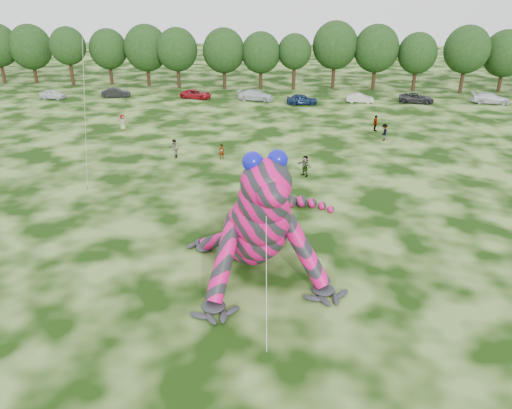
{
  "coord_description": "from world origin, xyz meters",
  "views": [
    {
      "loc": [
        2.68,
        -24.01,
        15.96
      ],
      "look_at": [
        0.17,
        2.54,
        4.0
      ],
      "focal_mm": 35.0,
      "sensor_mm": 36.0,
      "label": 1
    }
  ],
  "objects_px": {
    "tree_4": "(109,57)",
    "spectator_4": "(123,122)",
    "spectator_0": "(221,152)",
    "spectator_3": "(376,123)",
    "car_1": "(116,93)",
    "tree_3": "(69,56)",
    "tree_6": "(178,58)",
    "car_2": "(196,94)",
    "car_0": "(53,94)",
    "car_4": "(302,99)",
    "inflatable_gecko": "(247,196)",
    "tree_8": "(261,61)",
    "car_3": "(255,95)",
    "spectator_1": "(174,149)",
    "tree_5": "(147,55)",
    "car_7": "(490,98)",
    "tree_12": "(416,62)",
    "tree_10": "(335,55)",
    "tree_9": "(294,62)",
    "tree_11": "(376,58)",
    "tree_7": "(224,59)",
    "tree_2": "(32,54)",
    "spectator_5": "(305,166)",
    "spectator_2": "(384,132)",
    "car_6": "(416,98)",
    "car_5": "(360,98)",
    "flying_kite": "(81,2)",
    "tree_14": "(504,61)"
  },
  "relations": [
    {
      "from": "tree_10",
      "to": "tree_9",
      "type": "bearing_deg",
      "value": -168.98
    },
    {
      "from": "tree_10",
      "to": "car_7",
      "type": "distance_m",
      "value": 24.0
    },
    {
      "from": "car_2",
      "to": "car_0",
      "type": "bearing_deg",
      "value": 107.64
    },
    {
      "from": "tree_5",
      "to": "car_1",
      "type": "relative_size",
      "value": 2.37
    },
    {
      "from": "tree_3",
      "to": "car_7",
      "type": "distance_m",
      "value": 65.52
    },
    {
      "from": "car_0",
      "to": "car_4",
      "type": "xyz_separation_m",
      "value": [
        36.81,
        -0.26,
        0.07
      ]
    },
    {
      "from": "car_6",
      "to": "tree_7",
      "type": "bearing_deg",
      "value": 85.78
    },
    {
      "from": "spectator_3",
      "to": "car_4",
      "type": "bearing_deg",
      "value": 20.89
    },
    {
      "from": "spectator_0",
      "to": "car_3",
      "type": "bearing_deg",
      "value": -121.96
    },
    {
      "from": "tree_11",
      "to": "car_0",
      "type": "bearing_deg",
      "value": -166.75
    },
    {
      "from": "tree_6",
      "to": "tree_3",
      "type": "bearing_deg",
      "value": 178.79
    },
    {
      "from": "spectator_0",
      "to": "tree_2",
      "type": "bearing_deg",
      "value": -74.41
    },
    {
      "from": "car_2",
      "to": "spectator_4",
      "type": "relative_size",
      "value": 2.51
    },
    {
      "from": "car_2",
      "to": "tree_3",
      "type": "bearing_deg",
      "value": 82.12
    },
    {
      "from": "spectator_5",
      "to": "tree_2",
      "type": "bearing_deg",
      "value": -176.81
    },
    {
      "from": "tree_4",
      "to": "spectator_3",
      "type": "xyz_separation_m",
      "value": [
        40.8,
        -25.14,
        -3.59
      ]
    },
    {
      "from": "spectator_0",
      "to": "tree_11",
      "type": "bearing_deg",
      "value": -147.75
    },
    {
      "from": "car_1",
      "to": "tree_3",
      "type": "bearing_deg",
      "value": 40.19
    },
    {
      "from": "car_4",
      "to": "spectator_2",
      "type": "height_order",
      "value": "spectator_2"
    },
    {
      "from": "tree_4",
      "to": "tree_10",
      "type": "distance_m",
      "value": 37.04
    },
    {
      "from": "tree_4",
      "to": "spectator_1",
      "type": "distance_m",
      "value": 41.92
    },
    {
      "from": "tree_8",
      "to": "tree_9",
      "type": "relative_size",
      "value": 1.03
    },
    {
      "from": "spectator_2",
      "to": "flying_kite",
      "type": "bearing_deg",
      "value": -25.47
    },
    {
      "from": "spectator_3",
      "to": "car_5",
      "type": "bearing_deg",
      "value": -11.4
    },
    {
      "from": "car_2",
      "to": "car_1",
      "type": "bearing_deg",
      "value": 103.15
    },
    {
      "from": "tree_8",
      "to": "car_3",
      "type": "relative_size",
      "value": 1.75
    },
    {
      "from": "car_1",
      "to": "car_7",
      "type": "bearing_deg",
      "value": -100.12
    },
    {
      "from": "spectator_5",
      "to": "spectator_2",
      "type": "bearing_deg",
      "value": 98.56
    },
    {
      "from": "tree_5",
      "to": "spectator_0",
      "type": "height_order",
      "value": "tree_5"
    },
    {
      "from": "tree_2",
      "to": "spectator_5",
      "type": "bearing_deg",
      "value": -41.4
    },
    {
      "from": "flying_kite",
      "to": "tree_5",
      "type": "relative_size",
      "value": 1.72
    },
    {
      "from": "tree_5",
      "to": "spectator_4",
      "type": "height_order",
      "value": "tree_5"
    },
    {
      "from": "tree_7",
      "to": "car_3",
      "type": "bearing_deg",
      "value": -54.53
    },
    {
      "from": "tree_3",
      "to": "car_2",
      "type": "relative_size",
      "value": 2.03
    },
    {
      "from": "inflatable_gecko",
      "to": "car_7",
      "type": "xyz_separation_m",
      "value": [
        29.73,
        46.24,
        -3.37
      ]
    },
    {
      "from": "tree_4",
      "to": "spectator_4",
      "type": "distance_m",
      "value": 29.93
    },
    {
      "from": "car_2",
      "to": "tree_12",
      "type": "bearing_deg",
      "value": -63.96
    },
    {
      "from": "tree_8",
      "to": "spectator_1",
      "type": "distance_m",
      "value": 35.61
    },
    {
      "from": "tree_11",
      "to": "car_3",
      "type": "bearing_deg",
      "value": -152.16
    },
    {
      "from": "tree_11",
      "to": "car_1",
      "type": "relative_size",
      "value": 2.44
    },
    {
      "from": "flying_kite",
      "to": "tree_6",
      "type": "distance_m",
      "value": 47.96
    },
    {
      "from": "spectator_0",
      "to": "spectator_4",
      "type": "bearing_deg",
      "value": -65.71
    },
    {
      "from": "car_1",
      "to": "car_4",
      "type": "height_order",
      "value": "car_4"
    },
    {
      "from": "spectator_4",
      "to": "tree_12",
      "type": "bearing_deg",
      "value": -18.2
    },
    {
      "from": "car_0",
      "to": "tree_8",
      "type": "bearing_deg",
      "value": -61.74
    },
    {
      "from": "tree_9",
      "to": "tree_2",
      "type": "bearing_deg",
      "value": 178.16
    },
    {
      "from": "spectator_3",
      "to": "spectator_4",
      "type": "bearing_deg",
      "value": 81.85
    },
    {
      "from": "car_0",
      "to": "car_5",
      "type": "relative_size",
      "value": 1.02
    },
    {
      "from": "tree_3",
      "to": "tree_14",
      "type": "xyz_separation_m",
      "value": [
        69.18,
        1.65,
        -0.02
      ]
    },
    {
      "from": "inflatable_gecko",
      "to": "tree_6",
      "type": "relative_size",
      "value": 1.73
    }
  ]
}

